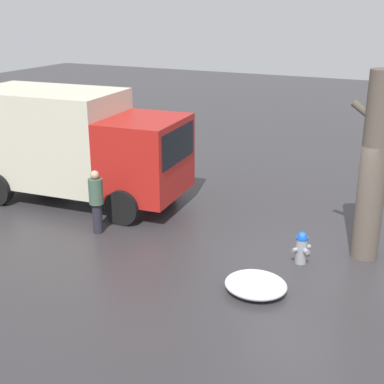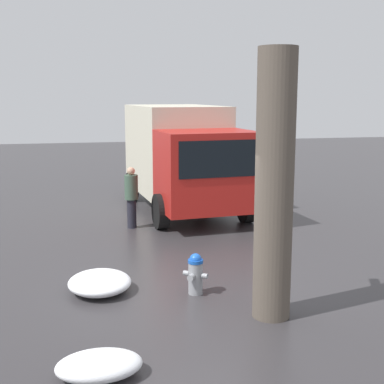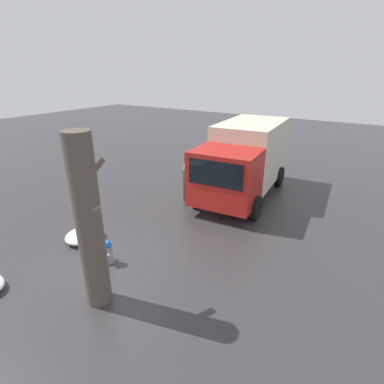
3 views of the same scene
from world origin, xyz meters
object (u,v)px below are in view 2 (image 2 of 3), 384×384
at_px(delivery_truck, 182,155).
at_px(tree_trunk, 274,186).
at_px(fire_hydrant, 195,273).
at_px(pedestrian, 131,195).

bearing_deg(delivery_truck, tree_trunk, 83.78).
distance_m(fire_hydrant, tree_trunk, 2.23).
bearing_deg(fire_hydrant, delivery_truck, -151.89).
bearing_deg(delivery_truck, pedestrian, 43.32).
distance_m(tree_trunk, pedestrian, 6.29).
xyz_separation_m(fire_hydrant, tree_trunk, (-1.16, -0.93, 1.67)).
relative_size(fire_hydrant, delivery_truck, 0.12).
height_order(fire_hydrant, delivery_truck, delivery_truck).
bearing_deg(tree_trunk, fire_hydrant, 38.67).
xyz_separation_m(fire_hydrant, delivery_truck, (6.74, -1.16, 1.27)).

